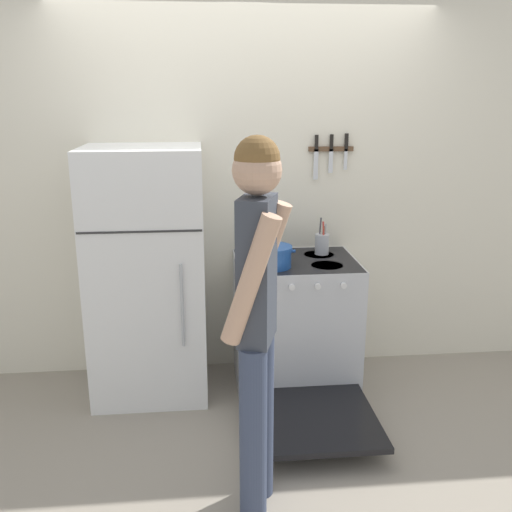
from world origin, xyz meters
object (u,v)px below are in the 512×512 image
Objects in this scene: stove_range at (296,325)px; person at (257,310)px; refrigerator at (148,274)px; dutch_oven_pot at (271,256)px; tea_kettle at (269,246)px; utensil_jar at (322,243)px.

stove_range is 1.35m from person.
refrigerator is at bearing 43.58° from person.
refrigerator is 1.36m from person.
refrigerator is at bearing 170.47° from dutch_oven_pot.
refrigerator is 5.38× the size of dutch_oven_pot.
tea_kettle is 0.12× the size of person.
stove_range is 0.56m from tea_kettle.
utensil_jar is at bearing 34.70° from dutch_oven_pot.
tea_kettle is (0.01, 0.26, -0.00)m from dutch_oven_pot.
refrigerator is 6.47× the size of utensil_jar.
dutch_oven_pot is 1.10m from person.
tea_kettle is at bearing 86.87° from dutch_oven_pot.
utensil_jar is (0.20, 0.17, 0.52)m from stove_range.
utensil_jar is at bearing -5.91° from person.
tea_kettle is at bearing 134.88° from stove_range.
dutch_oven_pot is at bearing -153.28° from stove_range.
tea_kettle is (-0.17, 0.17, 0.51)m from stove_range.
tea_kettle is at bearing 8.39° from person.
stove_range is (0.97, -0.04, -0.38)m from refrigerator.
person is at bearing -63.96° from refrigerator.
refrigerator is 0.92× the size of person.
stove_range is 0.58m from utensil_jar.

